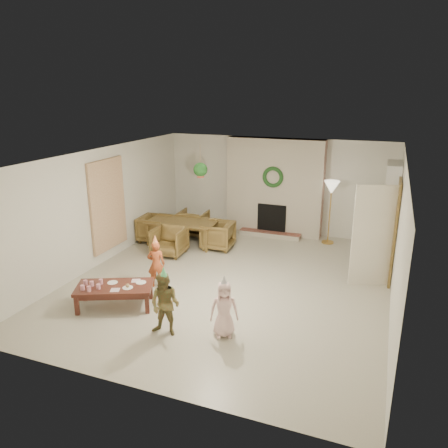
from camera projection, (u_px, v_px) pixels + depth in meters
The scene contains 56 objects.
floor at pixel (231, 281), 8.71m from camera, with size 7.00×7.00×0.00m, color #B7B29E.
ceiling at pixel (231, 156), 7.96m from camera, with size 7.00×7.00×0.00m, color white.
wall_back at pixel (277, 185), 11.45m from camera, with size 7.00×7.00×0.00m, color silver.
wall_front at pixel (131, 301), 5.22m from camera, with size 7.00×7.00×0.00m, color silver.
wall_left at pixel (101, 207), 9.36m from camera, with size 7.00×7.00×0.00m, color silver.
wall_right at pixel (398, 240), 7.31m from camera, with size 7.00×7.00×0.00m, color silver.
fireplace_mass at pixel (275, 187), 11.28m from camera, with size 2.50×0.40×2.50m, color #5A1718.
fireplace_hearth at pixel (270, 234), 11.32m from camera, with size 1.60×0.30×0.12m, color #5B2019.
fireplace_firebox at pixel (272, 218), 11.35m from camera, with size 0.75×0.12×0.75m, color black.
fireplace_wreath at pixel (273, 177), 10.98m from camera, with size 0.54×0.54×0.10m, color #19431B.
floor_lamp_base at pixel (328, 242), 10.87m from camera, with size 0.29×0.29×0.03m, color gold.
floor_lamp_post at pixel (330, 215), 10.65m from camera, with size 0.03×0.03×1.42m, color gold.
floor_lamp_shade at pixel (332, 187), 10.45m from camera, with size 0.38×0.38×0.31m, color beige.
bookshelf_carcass at pixel (390, 213), 9.46m from camera, with size 0.30×1.00×2.20m, color white.
bookshelf_shelf_a at pixel (385, 241), 9.66m from camera, with size 0.30×0.92×0.03m, color white.
bookshelf_shelf_b at pixel (387, 224), 9.54m from camera, with size 0.30×0.92×0.03m, color white.
bookshelf_shelf_c at pixel (389, 206), 9.42m from camera, with size 0.30×0.92×0.03m, color white.
bookshelf_shelf_d at pixel (391, 188), 9.30m from camera, with size 0.30×0.92×0.03m, color white.
books_row_lower at pixel (385, 237), 9.49m from camera, with size 0.20×0.40×0.24m, color #B5212B.
books_row_mid at pixel (387, 217), 9.55m from camera, with size 0.20×0.44×0.24m, color navy.
books_row_upper at pixel (389, 201), 9.30m from camera, with size 0.20×0.36×0.22m, color gold.
door_frame at pixel (395, 232), 8.46m from camera, with size 0.05×0.86×2.04m, color brown.
door_leaf at pixel (373, 237), 8.26m from camera, with size 0.05×0.80×2.00m, color beige.
curtain_panel at pixel (108, 205), 9.53m from camera, with size 0.06×1.20×2.00m, color beige.
dining_table at pixel (182, 233), 10.69m from camera, with size 1.69×0.94×0.60m, color brown.
dining_chair_near at pixel (169, 241), 10.00m from camera, with size 0.70×0.72×0.66m, color brown.
dining_chair_far at pixel (193, 223), 11.36m from camera, with size 0.70×0.72×0.66m, color brown.
dining_chair_left at pixel (155, 229), 10.90m from camera, with size 0.70×0.72×0.66m, color brown.
dining_chair_right at pixel (218, 235), 10.41m from camera, with size 0.70×0.72×0.66m, color brown.
hanging_plant_cord at pixel (200, 160), 9.85m from camera, with size 0.01×0.01×0.70m, color tan.
hanging_plant_pot at pixel (200, 175), 9.95m from camera, with size 0.16×0.16×0.12m, color #AF5038.
hanging_plant_foliage at pixel (200, 170), 9.92m from camera, with size 0.32×0.32×0.32m, color #194B1A.
coffee_table_top at pixel (114, 287), 7.59m from camera, with size 1.31×0.65×0.06m, color #51251B.
coffee_table_apron at pixel (115, 291), 7.61m from camera, with size 1.21×0.55×0.08m, color #51251B.
coffee_leg_fl at pixel (77, 306), 7.36m from camera, with size 0.07×0.07×0.34m, color #51251B.
coffee_leg_fr at pixel (147, 304), 7.42m from camera, with size 0.07×0.07×0.34m, color #51251B.
coffee_leg_bl at pixel (85, 292), 7.87m from camera, with size 0.07×0.07×0.34m, color #51251B.
coffee_leg_br at pixel (151, 290), 7.93m from camera, with size 0.07×0.07×0.34m, color #51251B.
cup_a at pixel (82, 288), 7.40m from camera, with size 0.07×0.07×0.09m, color white.
cup_b at pixel (85, 283), 7.59m from camera, with size 0.07×0.07×0.09m, color white.
cup_c at pixel (89, 289), 7.35m from camera, with size 0.07×0.07×0.09m, color white.
cup_d at pixel (92, 284), 7.55m from camera, with size 0.07×0.07×0.09m, color white.
cup_e at pixel (98, 287), 7.44m from camera, with size 0.07×0.07×0.09m, color white.
cup_f at pixel (101, 282), 7.63m from camera, with size 0.07×0.07×0.09m, color white.
plate_a at pixel (113, 283), 7.69m from camera, with size 0.18×0.18×0.01m, color white.
plate_b at pixel (128, 288), 7.49m from camera, with size 0.18×0.18×0.01m, color white.
plate_c at pixel (141, 282), 7.69m from camera, with size 0.18×0.18×0.01m, color white.
food_scoop at pixel (128, 286), 7.48m from camera, with size 0.07×0.07×0.07m, color tan.
napkin_left at pixel (115, 290), 7.41m from camera, with size 0.15×0.15×0.01m, color #E5A9C1.
napkin_right at pixel (136, 281), 7.77m from camera, with size 0.15×0.15×0.01m, color #E5A9C1.
child_red at pixel (156, 264), 8.34m from camera, with size 0.34×0.22×0.93m, color #AA4924.
party_hat_red at pixel (155, 240), 8.19m from camera, with size 0.13×0.13×0.18m, color #EDC54F.
child_plaid at pixel (165, 305), 6.69m from camera, with size 0.50×0.39×1.02m, color brown.
party_hat_plaid at pixel (164, 272), 6.52m from camera, with size 0.12×0.12×0.17m, color #54C573.
child_pink at pixel (224, 309), 6.67m from camera, with size 0.44×0.29×0.90m, color #FECECB.
party_hat_pink at pixel (224, 280), 6.52m from camera, with size 0.12×0.12×0.16m, color silver.
Camera 1 is at (2.73, -7.49, 3.69)m, focal length 34.83 mm.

